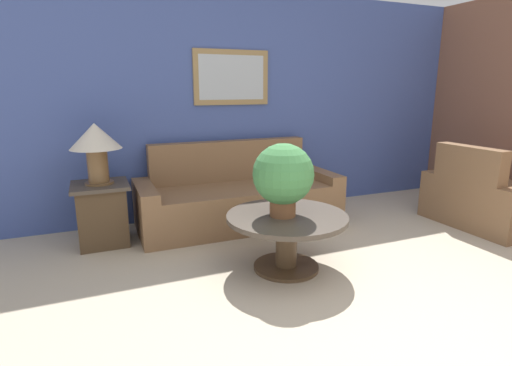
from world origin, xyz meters
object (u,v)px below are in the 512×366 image
at_px(armchair, 488,200).
at_px(coffee_table, 287,230).
at_px(table_lamp, 96,142).
at_px(side_table, 102,213).
at_px(couch_main, 238,198).
at_px(potted_plant_on_table, 283,176).

height_order(armchair, coffee_table, armchair).
bearing_deg(coffee_table, table_lamp, 139.61).
bearing_deg(side_table, couch_main, 2.60).
height_order(armchair, table_lamp, table_lamp).
relative_size(coffee_table, table_lamp, 1.75).
bearing_deg(side_table, potted_plant_on_table, -41.48).
bearing_deg(armchair, side_table, 73.96).
bearing_deg(side_table, coffee_table, -40.39).
bearing_deg(table_lamp, couch_main, 2.60).
height_order(couch_main, potted_plant_on_table, potted_plant_on_table).
height_order(coffee_table, potted_plant_on_table, potted_plant_on_table).
distance_m(couch_main, armchair, 2.80).
height_order(couch_main, side_table, couch_main).
distance_m(armchair, coffee_table, 2.61).
distance_m(coffee_table, side_table, 1.85).
xyz_separation_m(armchair, side_table, (-4.01, 1.04, 0.03)).
xyz_separation_m(couch_main, coffee_table, (-0.03, -1.26, 0.06)).
distance_m(coffee_table, table_lamp, 1.96).
xyz_separation_m(couch_main, potted_plant_on_table, (-0.08, -1.27, 0.52)).
bearing_deg(couch_main, coffee_table, -91.42).
xyz_separation_m(side_table, table_lamp, (-0.00, -0.00, 0.70)).
xyz_separation_m(side_table, potted_plant_on_table, (1.36, -1.21, 0.50)).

